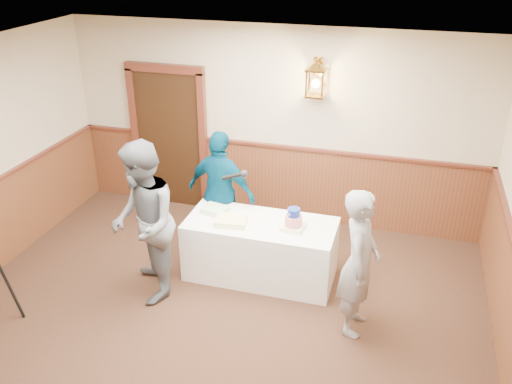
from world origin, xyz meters
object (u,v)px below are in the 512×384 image
at_px(assistant_p, 221,193).
at_px(sheet_cake_yellow, 231,221).
at_px(sheet_cake_green, 215,210).
at_px(tiered_cake, 293,221).
at_px(display_table, 261,249).
at_px(interviewer, 144,223).
at_px(baker, 359,263).

bearing_deg(assistant_p, sheet_cake_yellow, 131.38).
height_order(sheet_cake_green, assistant_p, assistant_p).
relative_size(tiered_cake, sheet_cake_green, 0.93).
height_order(display_table, sheet_cake_green, sheet_cake_green).
relative_size(display_table, interviewer, 0.95).
xyz_separation_m(sheet_cake_green, interviewer, (-0.54, -0.82, 0.17)).
bearing_deg(display_table, interviewer, -147.55).
bearing_deg(display_table, tiered_cake, -4.89).
height_order(display_table, assistant_p, assistant_p).
xyz_separation_m(sheet_cake_yellow, interviewer, (-0.82, -0.60, 0.16)).
bearing_deg(baker, display_table, 63.31).
distance_m(display_table, tiered_cake, 0.63).
height_order(display_table, tiered_cake, tiered_cake).
distance_m(baker, assistant_p, 2.22).
relative_size(sheet_cake_yellow, sheet_cake_green, 1.24).
relative_size(tiered_cake, assistant_p, 0.17).
bearing_deg(interviewer, baker, 62.22).
height_order(display_table, interviewer, interviewer).
relative_size(display_table, baker, 1.09).
xyz_separation_m(sheet_cake_yellow, baker, (1.57, -0.52, 0.03)).
bearing_deg(sheet_cake_green, interviewer, -123.55).
xyz_separation_m(display_table, baker, (1.24, -0.66, 0.45)).
relative_size(interviewer, assistant_p, 1.15).
bearing_deg(sheet_cake_green, sheet_cake_yellow, -38.17).
bearing_deg(tiered_cake, assistant_p, 154.29).
xyz_separation_m(sheet_cake_yellow, assistant_p, (-0.34, 0.61, 0.04)).
relative_size(display_table, sheet_cake_yellow, 4.86).
relative_size(sheet_cake_green, interviewer, 0.16).
distance_m(display_table, sheet_cake_yellow, 0.54).
distance_m(display_table, sheet_cake_green, 0.74).
distance_m(interviewer, assistant_p, 1.31).
relative_size(sheet_cake_yellow, baker, 0.23).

